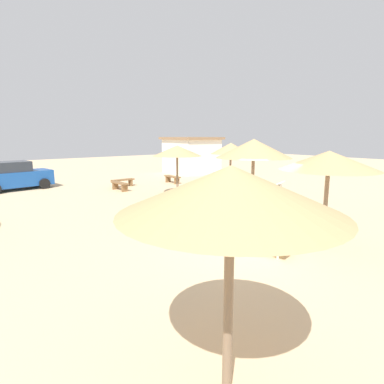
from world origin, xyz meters
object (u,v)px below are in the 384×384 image
object	(u,v)px
parasol_5	(254,149)
lounger_2	(203,193)
parasol_6	(231,191)
parked_car	(14,176)
lounger_1	(269,185)
lounger_4	(257,240)
bench_2	(120,185)
lounger_5	(195,219)
bench_1	(172,178)
beach_cabana	(191,155)
parasol_1	(231,149)
bench_0	(123,181)
parasol_2	(177,151)
parasol_4	(329,161)

from	to	relation	value
parasol_5	lounger_2	xyz separation A→B (m)	(1.35, 4.42, -2.46)
parasol_6	parked_car	xyz separation A→B (m)	(0.68, 18.90, -1.82)
lounger_1	lounger_2	world-z (taller)	lounger_2
lounger_4	parked_car	world-z (taller)	parked_car
lounger_1	bench_2	world-z (taller)	lounger_1
parasol_6	lounger_4	distance (m)	5.75
bench_2	lounger_5	bearing A→B (deg)	-98.18
parasol_5	lounger_1	size ratio (longest dim) A/B	1.56
parked_car	bench_1	bearing A→B (deg)	-22.13
lounger_5	beach_cabana	bearing A→B (deg)	52.27
parasol_1	bench_0	bearing A→B (deg)	129.20
lounger_2	parked_car	bearing A→B (deg)	127.31
parasol_2	parasol_6	bearing A→B (deg)	-122.90
parasol_6	parasol_4	bearing A→B (deg)	18.83
parasol_4	parasol_5	world-z (taller)	parasol_5
lounger_2	lounger_5	world-z (taller)	lounger_2
bench_2	parasol_4	bearing A→B (deg)	-88.95
parasol_6	lounger_2	world-z (taller)	parasol_6
parasol_1	beach_cabana	size ratio (longest dim) A/B	0.66
bench_1	beach_cabana	bearing A→B (deg)	39.61
parasol_6	bench_1	bearing A→B (deg)	57.49
parasol_5	parked_car	world-z (taller)	parasol_5
parasol_1	parasol_6	size ratio (longest dim) A/B	0.96
parasol_6	bench_2	bearing A→B (deg)	69.36
parasol_6	lounger_1	size ratio (longest dim) A/B	1.46
lounger_2	bench_0	world-z (taller)	lounger_2
parasol_2	parasol_4	distance (m)	9.18
lounger_4	bench_2	bearing A→B (deg)	83.60
lounger_5	lounger_2	bearing A→B (deg)	46.27
lounger_2	lounger_5	bearing A→B (deg)	-133.73
lounger_1	parasol_6	bearing A→B (deg)	-143.65
parked_car	lounger_4	bearing A→B (deg)	-77.25
parasol_4	bench_2	bearing A→B (deg)	91.05
lounger_1	bench_1	bearing A→B (deg)	117.35
parasol_2	parasol_4	world-z (taller)	parasol_4
parasol_6	lounger_5	bearing A→B (deg)	54.43
parasol_4	bench_0	world-z (taller)	parasol_4
bench_0	bench_1	size ratio (longest dim) A/B	1.00
parasol_2	beach_cabana	size ratio (longest dim) A/B	0.64
lounger_1	bench_0	size ratio (longest dim) A/B	1.33
parasol_1	bench_0	xyz separation A→B (m)	(-4.33, 5.31, -2.15)
lounger_4	lounger_1	bearing A→B (deg)	36.47
parasol_4	bench_0	xyz separation A→B (m)	(0.52, 13.90, -2.22)
bench_1	beach_cabana	size ratio (longest dim) A/B	0.36
lounger_4	bench_1	xyz separation A→B (m)	(5.45, 12.13, 0.03)
lounger_4	lounger_5	xyz separation A→B (m)	(0.05, 2.91, -0.01)
parasol_2	parked_car	distance (m)	10.30
parasol_4	parasol_5	distance (m)	3.29
parasol_4	beach_cabana	bearing A→B (deg)	63.18
parasol_2	lounger_5	size ratio (longest dim) A/B	1.39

